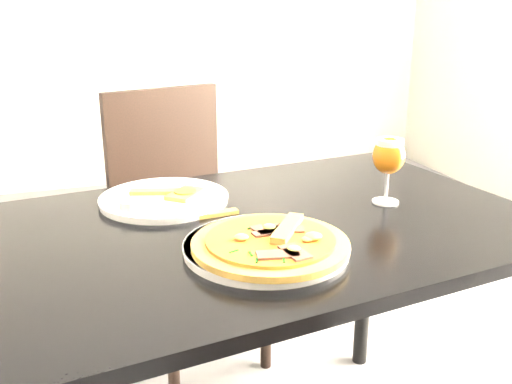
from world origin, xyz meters
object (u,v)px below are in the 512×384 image
object	(u,v)px
dining_table	(271,256)
pizza	(270,242)
chair_far	(183,217)
beer_glass	(389,156)

from	to	relation	value
dining_table	pizza	xyz separation A→B (m)	(-0.07, -0.18, 0.12)
chair_far	pizza	world-z (taller)	chair_far
dining_table	pizza	size ratio (longest dim) A/B	4.22
dining_table	pizza	bearing A→B (deg)	-118.12
pizza	beer_glass	distance (m)	0.43
chair_far	dining_table	bearing A→B (deg)	-99.37
beer_glass	pizza	bearing A→B (deg)	-151.95
dining_table	chair_far	distance (m)	0.69
pizza	beer_glass	bearing A→B (deg)	28.05
chair_far	beer_glass	world-z (taller)	chair_far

